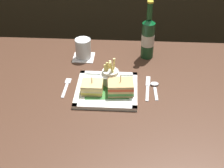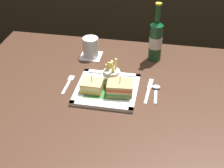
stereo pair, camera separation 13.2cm
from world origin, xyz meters
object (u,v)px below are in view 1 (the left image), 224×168
object	(u,v)px
square_plate	(107,90)
water_glass	(83,50)
knife	(148,87)
dining_table	(117,117)
spoon	(155,86)
fork	(66,86)
fries_cup	(110,74)
sandwich_half_left	(92,87)
beer_bottle	(148,37)
sandwich_half_right	(121,87)

from	to	relation	value
square_plate	water_glass	size ratio (longest dim) A/B	2.65
square_plate	knife	size ratio (longest dim) A/B	1.45
dining_table	spoon	distance (m)	0.21
square_plate	fork	bearing A→B (deg)	172.33
dining_table	fries_cup	bearing A→B (deg)	121.76
square_plate	water_glass	world-z (taller)	water_glass
knife	spoon	world-z (taller)	spoon
sandwich_half_left	beer_bottle	distance (m)	0.40
sandwich_half_left	water_glass	bearing A→B (deg)	104.56
dining_table	water_glass	size ratio (longest dim) A/B	13.98
sandwich_half_right	beer_bottle	size ratio (longest dim) A/B	0.39
spoon	knife	bearing A→B (deg)	-173.94
fork	spoon	world-z (taller)	spoon
sandwich_half_left	fork	world-z (taller)	sandwich_half_left
beer_bottle	water_glass	xyz separation A→B (m)	(-0.30, -0.03, -0.06)
knife	sandwich_half_left	bearing A→B (deg)	-165.53
sandwich_half_right	spoon	bearing A→B (deg)	23.50
sandwich_half_right	sandwich_half_left	bearing A→B (deg)	180.00
knife	fork	bearing A→B (deg)	-177.36
sandwich_half_right	water_glass	size ratio (longest dim) A/B	1.14
fries_cup	knife	xyz separation A→B (m)	(0.16, -0.01, -0.05)
dining_table	sandwich_half_left	world-z (taller)	sandwich_half_left
water_glass	spoon	bearing A→B (deg)	-33.81
spoon	water_glass	bearing A→B (deg)	146.19
sandwich_half_left	spoon	xyz separation A→B (m)	(0.26, 0.06, -0.03)
fries_cup	fork	distance (m)	0.19
fork	spoon	distance (m)	0.37
square_plate	fork	world-z (taller)	square_plate
square_plate	fork	distance (m)	0.17
water_glass	dining_table	bearing A→B (deg)	-57.12
sandwich_half_right	square_plate	bearing A→B (deg)	161.09
fork	sandwich_half_left	bearing A→B (deg)	-20.39
beer_bottle	water_glass	distance (m)	0.31
beer_bottle	square_plate	bearing A→B (deg)	-120.34
spoon	sandwich_half_left	bearing A→B (deg)	-166.47
fork	knife	size ratio (longest dim) A/B	0.78
knife	spoon	size ratio (longest dim) A/B	1.44
fork	spoon	size ratio (longest dim) A/B	1.12
sandwich_half_left	knife	distance (m)	0.24
square_plate	fries_cup	distance (m)	0.07
sandwich_half_right	dining_table	bearing A→B (deg)	136.71
sandwich_half_left	beer_bottle	world-z (taller)	beer_bottle
sandwich_half_left	beer_bottle	size ratio (longest dim) A/B	0.31
square_plate	beer_bottle	xyz separation A→B (m)	(0.17, 0.29, 0.10)
square_plate	knife	bearing A→B (deg)	12.93
sandwich_half_right	fork	bearing A→B (deg)	169.44
sandwich_half_left	spoon	world-z (taller)	sandwich_half_left
dining_table	sandwich_half_right	world-z (taller)	sandwich_half_right
square_plate	fries_cup	world-z (taller)	fries_cup
sandwich_half_left	knife	size ratio (longest dim) A/B	0.49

